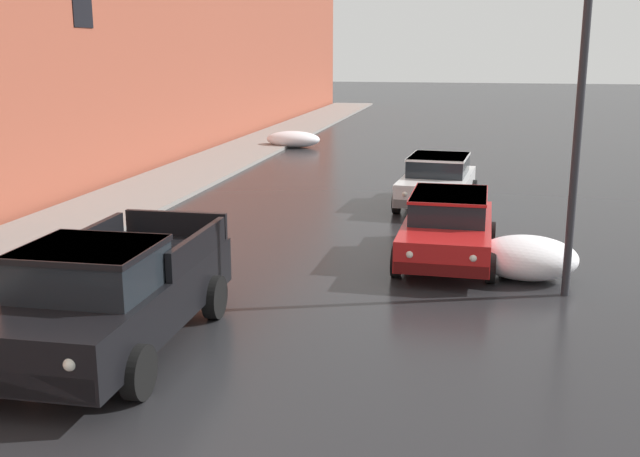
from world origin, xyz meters
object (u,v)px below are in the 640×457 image
sedan_red_parked_kerbside_close (448,226)px  street_lamp_post (580,101)px  sedan_white_parked_kerbside_mid (437,180)px  pickup_truck_black_approaching_near_lane (112,294)px

sedan_red_parked_kerbside_close → street_lamp_post: street_lamp_post is taller
sedan_red_parked_kerbside_close → street_lamp_post: (2.20, -1.86, 2.71)m
sedan_white_parked_kerbside_mid → street_lamp_post: (2.73, -7.49, 2.71)m
pickup_truck_black_approaching_near_lane → street_lamp_post: 8.29m
pickup_truck_black_approaching_near_lane → street_lamp_post: size_ratio=0.81×
pickup_truck_black_approaching_near_lane → sedan_white_parked_kerbside_mid: pickup_truck_black_approaching_near_lane is taller
sedan_red_parked_kerbside_close → sedan_white_parked_kerbside_mid: bearing=95.4°
pickup_truck_black_approaching_near_lane → sedan_white_parked_kerbside_mid: 12.22m
street_lamp_post → pickup_truck_black_approaching_near_lane: bearing=-149.1°
pickup_truck_black_approaching_near_lane → sedan_white_parked_kerbside_mid: (4.02, 11.54, -0.13)m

